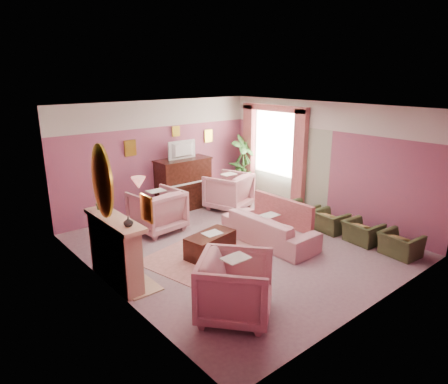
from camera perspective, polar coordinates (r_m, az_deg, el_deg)
floor at (r=8.35m, az=1.99°, el=-7.60°), size 5.50×6.00×0.01m
ceiling at (r=7.64m, az=2.20°, el=11.92°), size 5.50×6.00×0.01m
wall_back at (r=10.25m, az=-9.25°, el=5.01°), size 5.50×0.02×2.80m
wall_front at (r=6.10m, az=21.34°, el=-3.94°), size 5.50×0.02×2.80m
wall_left at (r=6.45m, az=-16.41°, el=-2.38°), size 0.02×6.00×2.80m
wall_right at (r=9.89m, az=14.05°, el=4.30°), size 0.02×6.00×2.80m
picture_rail_band at (r=10.08m, az=-9.50°, el=10.99°), size 5.50×0.01×0.65m
stripe_panel at (r=10.74m, az=8.30°, el=3.80°), size 0.01×3.00×2.15m
fireplace_surround at (r=6.99m, az=-15.32°, el=-8.30°), size 0.30×1.40×1.10m
fireplace_inset at (r=7.09m, az=-14.48°, el=-9.21°), size 0.18×0.72×0.68m
fire_ember at (r=7.18m, az=-14.09°, el=-10.43°), size 0.06×0.54×0.10m
mantel_shelf at (r=6.78m, az=-15.45°, el=-3.86°), size 0.40×1.55×0.07m
hearth at (r=7.30m, az=-13.54°, el=-11.76°), size 0.55×1.50×0.02m
mirror_frame at (r=6.53m, az=-17.01°, el=1.48°), size 0.04×0.72×1.20m
mirror_glass at (r=6.54m, az=-16.81°, el=1.52°), size 0.01×0.60×1.06m
sconce_shade at (r=5.60m, az=-12.12°, el=1.29°), size 0.20×0.20×0.16m
piano at (r=10.42m, az=-5.79°, el=1.09°), size 1.40×0.60×1.30m
piano_keyshelf at (r=10.12m, az=-4.69°, el=1.06°), size 1.30×0.12×0.06m
piano_keys at (r=10.11m, az=-4.69°, el=1.28°), size 1.20×0.08×0.02m
piano_top at (r=10.26m, az=-5.90°, el=4.64°), size 1.45×0.65×0.04m
television at (r=10.17m, az=-5.79°, el=6.19°), size 0.80×0.12×0.48m
print_back_left at (r=9.78m, az=-13.25°, el=6.14°), size 0.30×0.03×0.38m
print_back_right at (r=11.01m, az=-2.24°, el=8.01°), size 0.26×0.03×0.34m
print_back_mid at (r=10.37m, az=-6.90°, el=8.61°), size 0.22×0.03×0.26m
print_left_wall at (r=5.33m, az=-11.02°, el=-2.32°), size 0.03×0.28×0.36m
window_blind at (r=10.76m, az=7.32°, el=7.26°), size 0.03×1.40×1.80m
curtain_left at (r=10.18m, az=10.73°, el=4.28°), size 0.16×0.34×2.60m
curtain_right at (r=11.41m, az=3.58°, el=5.85°), size 0.16×0.34×2.60m
pelmet at (r=10.60m, az=7.19°, el=11.81°), size 0.16×2.20×0.16m
mantel_plant at (r=7.21m, az=-17.33°, el=-1.36°), size 0.16×0.16×0.28m
mantel_vase at (r=6.32m, az=-13.52°, el=-4.17°), size 0.16×0.16×0.16m
area_rug at (r=8.01m, az=-1.75°, el=-8.65°), size 2.83×2.30×0.01m
coffee_table at (r=7.82m, az=-1.96°, el=-7.55°), size 1.07×0.67×0.45m
table_paper at (r=7.75m, az=-1.69°, el=-5.90°), size 0.35×0.28×0.01m
sofa at (r=8.37m, az=6.48°, el=-4.46°), size 0.71×2.12×0.86m
sofa_throw at (r=8.59m, az=8.37°, el=-2.76°), size 0.11×1.61×0.59m
floral_armchair_left at (r=9.04m, az=-9.55°, el=-2.33°), size 1.01×1.01×1.05m
floral_armchair_right at (r=10.36m, az=0.66°, el=0.37°), size 1.01×1.01×1.05m
floral_armchair_front at (r=5.86m, az=1.65°, el=-13.03°), size 1.01×1.01×1.05m
olive_chair_a at (r=8.50m, az=23.92°, el=-6.41°), size 0.50×0.71×0.61m
olive_chair_b at (r=8.85m, az=19.20°, el=-4.99°), size 0.50×0.71×0.61m
olive_chair_c at (r=9.25m, az=14.88°, el=-3.65°), size 0.50×0.71×0.61m
olive_chair_d at (r=9.71m, az=10.96°, el=-2.42°), size 0.50×0.71×0.61m
side_table at (r=11.51m, az=2.09°, el=1.12°), size 0.52×0.52×0.70m
side_plant_big at (r=11.39m, az=2.11°, el=3.64°), size 0.30×0.30×0.34m
side_plant_small at (r=11.40m, az=2.90°, el=3.49°), size 0.16×0.16×0.28m
palm_pot at (r=11.51m, az=2.70°, el=0.17°), size 0.34×0.34×0.34m
palm_plant at (r=11.29m, az=2.76°, el=4.51°), size 0.76×0.76×1.44m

